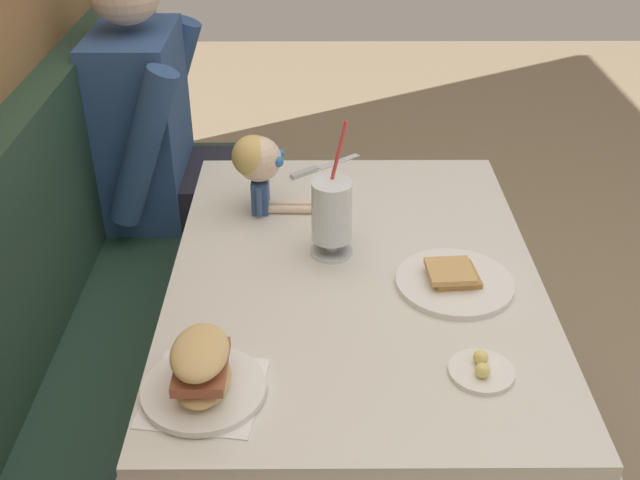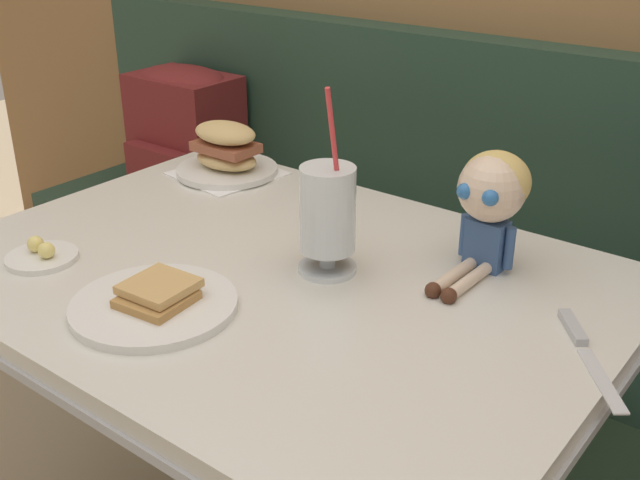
# 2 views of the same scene
# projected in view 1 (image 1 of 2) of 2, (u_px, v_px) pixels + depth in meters

# --- Properties ---
(booth_bench) EXTENTS (2.60, 0.48, 1.00)m
(booth_bench) POSITION_uv_depth(u_px,v_px,m) (97.00, 410.00, 1.87)
(booth_bench) COLOR #233D2D
(booth_bench) RESTS_ON ground
(diner_table) EXTENTS (1.11, 0.81, 0.74)m
(diner_table) POSITION_uv_depth(u_px,v_px,m) (353.00, 341.00, 1.76)
(diner_table) COLOR silver
(diner_table) RESTS_ON ground
(toast_plate) EXTENTS (0.25, 0.25, 0.04)m
(toast_plate) POSITION_uv_depth(u_px,v_px,m) (454.00, 281.00, 1.61)
(toast_plate) COLOR white
(toast_plate) RESTS_ON diner_table
(milkshake_glass) EXTENTS (0.10, 0.10, 0.31)m
(milkshake_glass) POSITION_uv_depth(u_px,v_px,m) (332.00, 215.00, 1.67)
(milkshake_glass) COLOR silver
(milkshake_glass) RESTS_ON diner_table
(sandwich_plate) EXTENTS (0.23, 0.23, 0.12)m
(sandwich_plate) POSITION_uv_depth(u_px,v_px,m) (202.00, 373.00, 1.31)
(sandwich_plate) COLOR white
(sandwich_plate) RESTS_ON diner_table
(butter_saucer) EXTENTS (0.12, 0.12, 0.04)m
(butter_saucer) POSITION_uv_depth(u_px,v_px,m) (481.00, 370.00, 1.37)
(butter_saucer) COLOR white
(butter_saucer) RESTS_ON diner_table
(butter_knife) EXTENTS (0.16, 0.20, 0.01)m
(butter_knife) POSITION_uv_depth(u_px,v_px,m) (314.00, 169.00, 2.06)
(butter_knife) COLOR silver
(butter_knife) RESTS_ON diner_table
(seated_doll) EXTENTS (0.11, 0.22, 0.20)m
(seated_doll) POSITION_uv_depth(u_px,v_px,m) (259.00, 163.00, 1.82)
(seated_doll) COLOR #385689
(seated_doll) RESTS_ON diner_table
(diner_patron) EXTENTS (0.55, 0.48, 0.81)m
(diner_patron) POSITION_uv_depth(u_px,v_px,m) (155.00, 124.00, 2.33)
(diner_patron) COLOR #2D4C7F
(diner_patron) RESTS_ON booth_bench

